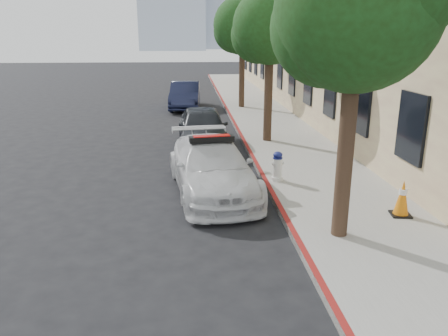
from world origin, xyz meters
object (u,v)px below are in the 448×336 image
parked_car_far (185,95)px  fire_hydrant (277,166)px  police_car (212,167)px  traffic_cone (402,198)px  parked_car_mid (203,127)px

parked_car_far → fire_hydrant: 13.44m
police_car → traffic_cone: bearing=-36.3°
police_car → fire_hydrant: 1.79m
parked_car_mid → parked_car_far: 8.81m
fire_hydrant → traffic_cone: bearing=-55.1°
police_car → fire_hydrant: bearing=4.4°
police_car → parked_car_far: police_car is taller
police_car → fire_hydrant: (1.75, 0.36, -0.14)m
fire_hydrant → parked_car_far: bearing=95.0°
traffic_cone → fire_hydrant: bearing=130.5°
parked_car_far → traffic_cone: bearing=-70.8°
police_car → traffic_cone: size_ratio=6.16×
police_car → traffic_cone: 4.48m
parked_car_mid → fire_hydrant: size_ratio=5.34×
fire_hydrant → traffic_cone: 3.34m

